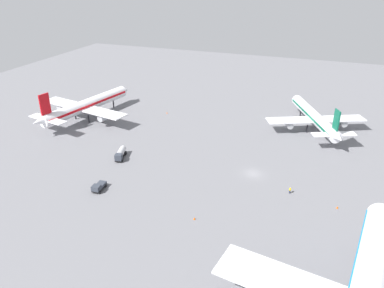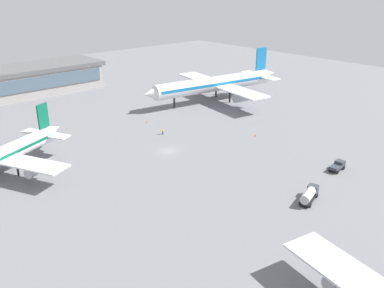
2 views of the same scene
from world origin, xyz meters
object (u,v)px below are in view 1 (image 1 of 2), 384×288
airplane_at_gate (86,105)px  safety_cone_mid_apron (337,207)px  ground_crew_worker (290,190)px  safety_cone_near_gate (167,113)px  airplane_taxiing (315,117)px  fuel_truck (121,154)px  safety_cone_far_side (194,218)px  pushback_tractor (99,187)px

airplane_at_gate → safety_cone_mid_apron: airplane_at_gate is taller
ground_crew_worker → safety_cone_mid_apron: bearing=-38.2°
safety_cone_near_gate → airplane_at_gate: bearing=120.2°
airplane_taxiing → safety_cone_near_gate: (-3.46, 52.05, -4.20)m
airplane_taxiing → fuel_truck: size_ratio=5.79×
airplane_at_gate → safety_cone_mid_apron: size_ratio=74.87×
fuel_truck → safety_cone_far_side: (-19.54, -29.52, -1.09)m
airplane_taxiing → pushback_tractor: size_ratio=8.41×
airplane_taxiing → safety_cone_near_gate: bearing=68.7°
airplane_taxiing → safety_cone_near_gate: size_ratio=63.52×
pushback_tractor → safety_cone_near_gate: bearing=-178.4°
airplane_at_gate → airplane_taxiing: airplane_at_gate is taller
airplane_at_gate → safety_cone_mid_apron: (-27.12, -85.37, -4.70)m
pushback_tractor → safety_cone_near_gate: pushback_tractor is taller
ground_crew_worker → airplane_taxiing: bearing=61.9°
safety_cone_mid_apron → safety_cone_far_side: size_ratio=1.00×
pushback_tractor → safety_cone_near_gate: size_ratio=7.55×
pushback_tractor → safety_cone_mid_apron: pushback_tractor is taller
airplane_at_gate → fuel_truck: size_ratio=6.83×
fuel_truck → ground_crew_worker: fuel_truck is taller
airplane_at_gate → fuel_truck: 35.37m
safety_cone_near_gate → safety_cone_mid_apron: bearing=-124.5°
airplane_at_gate → safety_cone_mid_apron: 89.70m
ground_crew_worker → safety_cone_near_gate: ground_crew_worker is taller
fuel_truck → ground_crew_worker: size_ratio=3.94×
fuel_truck → pushback_tractor: bearing=-4.1°
safety_cone_near_gate → fuel_truck: bearing=-176.9°
ground_crew_worker → safety_cone_mid_apron: ground_crew_worker is taller
fuel_truck → safety_cone_mid_apron: bearing=69.4°
airplane_taxiing → safety_cone_mid_apron: size_ratio=63.52×
safety_cone_far_side → pushback_tractor: bearing=83.8°
safety_cone_mid_apron → airplane_taxiing: bearing=10.6°
fuel_truck → safety_cone_far_side: 35.42m
pushback_tractor → safety_cone_mid_apron: bearing=98.3°
airplane_taxiing → pushback_tractor: 73.86m
pushback_tractor → ground_crew_worker: pushback_tractor is taller
airplane_at_gate → fuel_truck: airplane_at_gate is taller
airplane_taxiing → ground_crew_worker: bearing=151.7°
airplane_at_gate → safety_cone_near_gate: size_ratio=74.87×
fuel_truck → safety_cone_mid_apron: fuel_truck is taller
pushback_tractor → fuel_truck: bearing=-172.2°
ground_crew_worker → fuel_truck: bearing=153.0°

